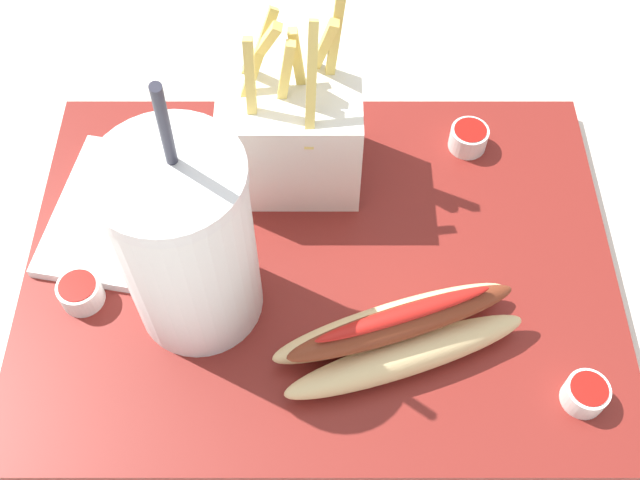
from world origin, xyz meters
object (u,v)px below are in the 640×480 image
Objects in this scene: soda_cup at (186,244)px; hot_dog_1 at (400,335)px; ketchup_cup_1 at (468,137)px; napkin_stack at (122,212)px; ketchup_cup_3 at (80,292)px; fries_basket at (291,132)px; ketchup_cup_2 at (586,393)px.

hot_dog_1 is (0.15, -0.04, -0.06)m from soda_cup.
napkin_stack is (-0.29, -0.07, -0.01)m from ketchup_cup_1.
fries_basket is at bearing 38.14° from ketchup_cup_3.
ketchup_cup_2 is 0.38m from napkin_stack.
ketchup_cup_2 is (0.06, -0.23, -0.00)m from ketchup_cup_1.
ketchup_cup_2 is at bearing -12.38° from ketchup_cup_3.
soda_cup reaches higher than fries_basket.
hot_dog_1 is 5.84× the size of ketchup_cup_3.
ketchup_cup_1 is 0.34m from ketchup_cup_3.
soda_cup reaches higher than napkin_stack.
ketchup_cup_2 is at bearing -16.97° from hot_dog_1.
hot_dog_1 is 6.18× the size of ketchup_cup_2.
ketchup_cup_3 is (-0.09, 0.00, -0.07)m from soda_cup.
soda_cup is 0.16m from hot_dog_1.
soda_cup is at bearing -48.11° from napkin_stack.
napkin_stack is at bearing 131.89° from soda_cup.
fries_basket reaches higher than hot_dog_1.
ketchup_cup_1 is 1.06× the size of ketchup_cup_2.
fries_basket is at bearing 18.08° from napkin_stack.
ketchup_cup_1 is (0.22, 0.15, -0.07)m from soda_cup.
hot_dog_1 is 1.37× the size of napkin_stack.
ketchup_cup_2 is 0.37m from ketchup_cup_3.
ketchup_cup_3 is 0.08m from napkin_stack.
fries_basket is 5.27× the size of ketchup_cup_3.
ketchup_cup_1 and ketchup_cup_2 have the same top height.
hot_dog_1 reaches higher than napkin_stack.
ketchup_cup_3 is at bearing -103.30° from napkin_stack.
napkin_stack is (-0.22, 0.12, -0.02)m from hot_dog_1.
napkin_stack is at bearing 76.70° from ketchup_cup_3.
ketchup_cup_1 is 0.24m from ketchup_cup_2.
ketchup_cup_3 is (-0.24, 0.04, -0.01)m from hot_dog_1.
ketchup_cup_1 is at bearing 35.13° from soda_cup.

